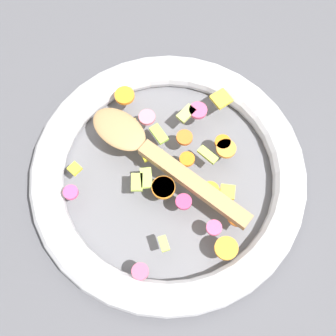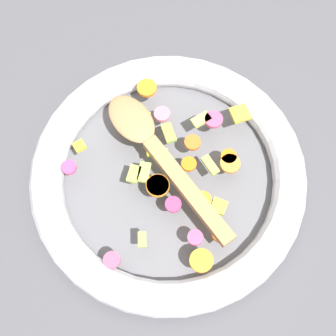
# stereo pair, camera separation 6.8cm
# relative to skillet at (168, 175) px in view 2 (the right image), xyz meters

# --- Properties ---
(ground_plane) EXTENTS (4.00, 4.00, 0.00)m
(ground_plane) POSITION_rel_skillet_xyz_m (0.00, 0.00, -0.02)
(ground_plane) COLOR #4C4C51
(skillet) EXTENTS (0.41, 0.41, 0.05)m
(skillet) POSITION_rel_skillet_xyz_m (0.00, 0.00, 0.00)
(skillet) COLOR slate
(skillet) RESTS_ON ground_plane
(chopped_vegetables) EXTENTS (0.32, 0.27, 0.01)m
(chopped_vegetables) POSITION_rel_skillet_xyz_m (0.01, -0.01, 0.03)
(chopped_vegetables) COLOR orange
(chopped_vegetables) RESTS_ON skillet
(wooden_spoon) EXTENTS (0.16, 0.26, 0.01)m
(wooden_spoon) POSITION_rel_skillet_xyz_m (0.01, 0.03, 0.04)
(wooden_spoon) COLOR #A87F51
(wooden_spoon) RESTS_ON chopped_vegetables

